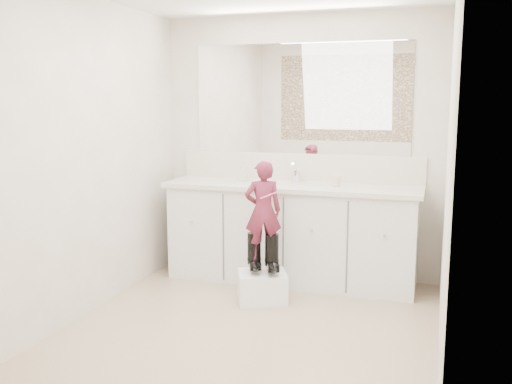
% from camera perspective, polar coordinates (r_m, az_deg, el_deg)
% --- Properties ---
extents(floor, '(3.00, 3.00, 0.00)m').
position_cam_1_polar(floor, '(4.19, -0.86, -13.77)').
color(floor, '#938160').
rests_on(floor, ground).
extents(wall_back, '(2.60, 0.00, 2.60)m').
position_cam_1_polar(wall_back, '(5.31, 4.38, 4.51)').
color(wall_back, beige).
rests_on(wall_back, floor).
extents(wall_front, '(2.60, 0.00, 2.60)m').
position_cam_1_polar(wall_front, '(2.52, -12.04, -0.95)').
color(wall_front, beige).
rests_on(wall_front, floor).
extents(wall_left, '(0.00, 3.00, 3.00)m').
position_cam_1_polar(wall_left, '(4.47, -16.90, 3.24)').
color(wall_left, beige).
rests_on(wall_left, floor).
extents(wall_right, '(0.00, 3.00, 3.00)m').
position_cam_1_polar(wall_right, '(3.67, 18.69, 1.92)').
color(wall_right, beige).
rests_on(wall_right, floor).
extents(vanity_cabinet, '(2.20, 0.55, 0.85)m').
position_cam_1_polar(vanity_cabinet, '(5.17, 3.54, -4.32)').
color(vanity_cabinet, silver).
rests_on(vanity_cabinet, floor).
extents(countertop, '(2.28, 0.58, 0.04)m').
position_cam_1_polar(countertop, '(5.07, 3.55, 0.54)').
color(countertop, beige).
rests_on(countertop, vanity_cabinet).
extents(backsplash, '(2.28, 0.03, 0.25)m').
position_cam_1_polar(backsplash, '(5.31, 4.31, 2.51)').
color(backsplash, beige).
rests_on(backsplash, countertop).
extents(mirror, '(2.00, 0.02, 1.00)m').
position_cam_1_polar(mirror, '(5.28, 4.40, 9.26)').
color(mirror, white).
rests_on(mirror, wall_back).
extents(dot_panel, '(2.00, 0.01, 1.20)m').
position_cam_1_polar(dot_panel, '(2.49, -12.28, 9.34)').
color(dot_panel, '#472819').
rests_on(dot_panel, wall_front).
extents(faucet, '(0.08, 0.08, 0.10)m').
position_cam_1_polar(faucet, '(5.22, 4.01, 1.56)').
color(faucet, silver).
rests_on(faucet, countertop).
extents(cup, '(0.14, 0.14, 0.10)m').
position_cam_1_polar(cup, '(5.00, 7.99, 1.16)').
color(cup, beige).
rests_on(cup, countertop).
extents(soap_bottle, '(0.09, 0.09, 0.18)m').
position_cam_1_polar(soap_bottle, '(5.27, -1.27, 2.09)').
color(soap_bottle, beige).
rests_on(soap_bottle, countertop).
extents(step_stool, '(0.48, 0.45, 0.25)m').
position_cam_1_polar(step_stool, '(4.72, 0.62, -9.47)').
color(step_stool, white).
rests_on(step_stool, floor).
extents(boot_left, '(0.19, 0.24, 0.32)m').
position_cam_1_polar(boot_left, '(4.67, -0.18, -6.02)').
color(boot_left, black).
rests_on(boot_left, step_stool).
extents(boot_right, '(0.19, 0.24, 0.32)m').
position_cam_1_polar(boot_right, '(4.63, 1.60, -6.17)').
color(boot_right, black).
rests_on(boot_right, step_stool).
extents(toddler, '(0.35, 0.30, 0.81)m').
position_cam_1_polar(toddler, '(4.57, 0.71, -1.90)').
color(toddler, '#A63354').
rests_on(toddler, step_stool).
extents(toothbrush, '(0.13, 0.07, 0.06)m').
position_cam_1_polar(toothbrush, '(4.45, 1.27, -0.34)').
color(toothbrush, '#E85A89').
rests_on(toothbrush, toddler).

